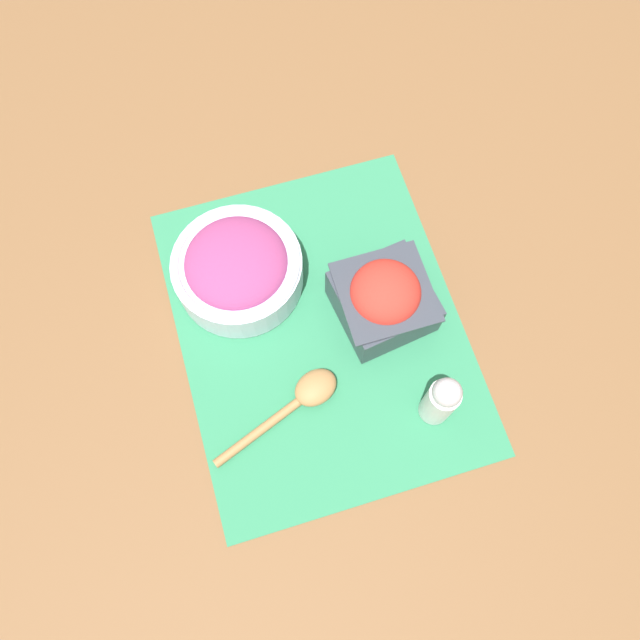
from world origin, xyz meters
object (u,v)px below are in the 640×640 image
(tomato_bowl, at_px, (384,299))
(onion_bowl, at_px, (238,268))
(wooden_spoon, at_px, (303,397))
(pepper_shaker, at_px, (441,400))

(tomato_bowl, bearing_deg, onion_bowl, 59.42)
(onion_bowl, bearing_deg, wooden_spoon, -169.31)
(onion_bowl, distance_m, pepper_shaker, 0.32)
(tomato_bowl, bearing_deg, wooden_spoon, 122.47)
(wooden_spoon, bearing_deg, pepper_shaker, -111.48)
(wooden_spoon, height_order, pepper_shaker, pepper_shaker)
(pepper_shaker, bearing_deg, wooden_spoon, 68.52)
(onion_bowl, xyz_separation_m, pepper_shaker, (-0.25, -0.19, 0.02))
(pepper_shaker, bearing_deg, onion_bowl, 37.61)
(tomato_bowl, xyz_separation_m, pepper_shaker, (-0.15, -0.02, 0.01))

